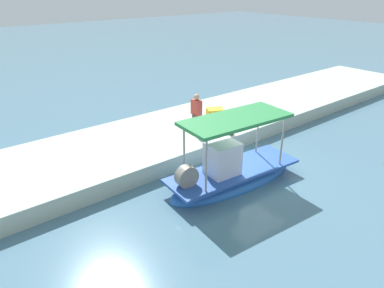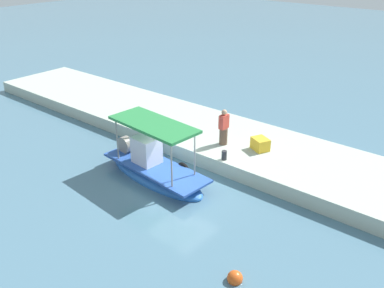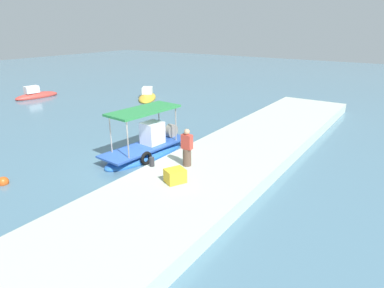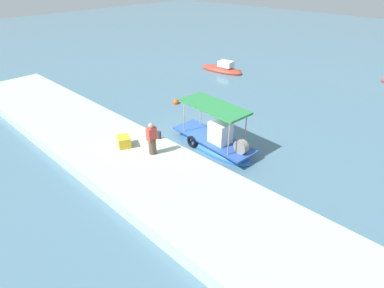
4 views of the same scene
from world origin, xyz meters
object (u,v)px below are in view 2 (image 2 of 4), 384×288
Objects in this scene: main_fishing_boat at (154,168)px; marker_buoy at (235,278)px; cargo_crate at (260,144)px; mooring_bollard at (224,155)px; fisherman_near_bollard at (224,129)px.

marker_buoy is (-6.40, 3.06, -0.34)m from main_fishing_boat.
main_fishing_boat is 11.36× the size of marker_buoy.
cargo_crate is at bearing -125.15° from main_fishing_boat.
main_fishing_boat is at bearing 45.74° from mooring_bollard.
fisherman_near_bollard is at bearing 19.25° from cargo_crate.
main_fishing_boat reaches higher than cargo_crate.
main_fishing_boat is 7.13× the size of cargo_crate.
mooring_bollard is 0.86× the size of marker_buoy.
main_fishing_boat is 13.25× the size of mooring_bollard.
cargo_crate is at bearing -110.94° from mooring_bollard.
marker_buoy is at bearing 128.03° from fisherman_near_bollard.
marker_buoy is at bearing 128.32° from mooring_bollard.
fisherman_near_bollard is 4.16× the size of mooring_bollard.
main_fishing_boat is at bearing -25.57° from marker_buoy.
cargo_crate is at bearing -160.75° from fisherman_near_bollard.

